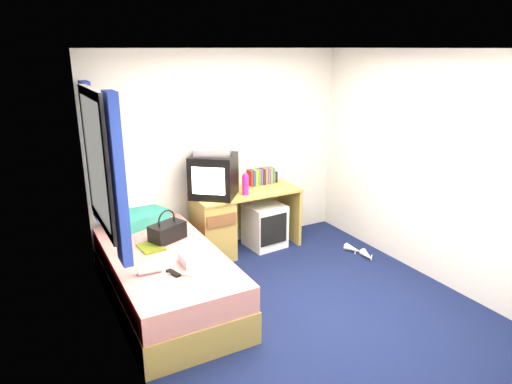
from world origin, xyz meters
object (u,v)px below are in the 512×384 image
crt_tv (214,176)px  colour_swatch_fan (181,273)px  bed (166,279)px  towel (197,258)px  picture_frame (274,176)px  pink_water_bottle (245,185)px  pillow (138,218)px  vcr (213,151)px  storage_cube (265,225)px  desk (225,221)px  water_bottle (150,270)px  magazine (151,247)px  handbag (167,231)px  aerosol_can (234,184)px  white_heels (360,252)px  remote_control (173,273)px

crt_tv → colour_swatch_fan: size_ratio=3.05×
bed → towel: towel is taller
picture_frame → pink_water_bottle: bearing=-156.7°
bed → towel: bearing=-58.8°
pillow → colour_swatch_fan: bearing=-89.2°
crt_tv → colour_swatch_fan: bearing=-86.3°
vcr → storage_cube: bearing=26.3°
desk → storage_cube: 0.54m
towel → crt_tv: bearing=59.3°
storage_cube → water_bottle: size_ratio=2.73×
towel → magazine: 0.58m
crt_tv → vcr: 0.29m
bed → towel: (0.20, -0.33, 0.32)m
water_bottle → colour_swatch_fan: bearing=-31.4°
picture_frame → desk: bearing=-172.2°
vcr → handbag: size_ratio=1.01×
vcr → colour_swatch_fan: vcr is taller
crt_tv → aerosol_can: size_ratio=3.96×
bed → vcr: bearing=42.6°
towel → white_heels: size_ratio=0.59×
storage_cube → white_heels: (0.87, -0.81, -0.23)m
storage_cube → water_bottle: water_bottle is taller
aerosol_can → water_bottle: aerosol_can is taller
magazine → white_heels: magazine is taller
picture_frame → handbag: 1.81m
white_heels → water_bottle: bearing=-174.2°
aerosol_can → white_heels: 1.74m
storage_cube → aerosol_can: bearing=159.4°
colour_swatch_fan → remote_control: size_ratio=1.38×
pillow → handbag: bearing=-75.4°
desk → remote_control: desk is taller
bed → white_heels: 2.40m
pillow → colour_swatch_fan: size_ratio=2.77×
bed → storage_cube: bearing=26.2°
handbag → colour_swatch_fan: bearing=-123.1°
magazine → remote_control: size_ratio=1.75×
bed → remote_control: (-0.06, -0.44, 0.28)m
magazine → colour_swatch_fan: magazine is taller
vcr → towel: size_ratio=1.49×
water_bottle → remote_control: size_ratio=1.25×
crt_tv → handbag: crt_tv is taller
bed → magazine: bearing=113.4°
aerosol_can → towel: size_ratio=0.62×
storage_cube → water_bottle: 2.08m
pink_water_bottle → colour_swatch_fan: size_ratio=1.05×
vcr → aerosol_can: size_ratio=2.41×
vcr → remote_control: bearing=-95.9°
pink_water_bottle → white_heels: size_ratio=0.50×
pink_water_bottle → towel: 1.44m
picture_frame → pillow: bearing=178.2°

